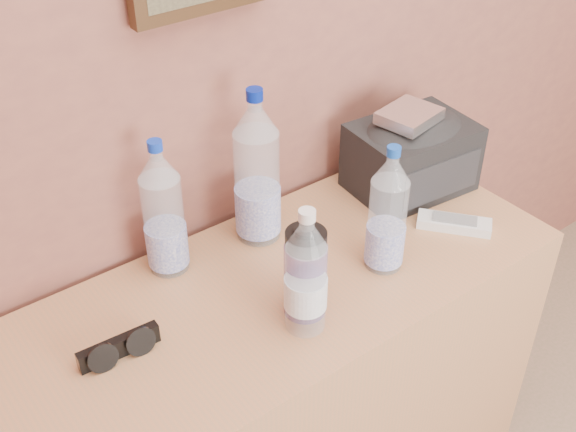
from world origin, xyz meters
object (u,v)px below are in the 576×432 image
at_px(nalgene_bottle, 305,272).
at_px(toiletry_bag, 411,153).
at_px(pet_large_c, 257,175).
at_px(pet_small, 306,278).
at_px(dresser, 284,402).
at_px(ac_remote, 454,223).
at_px(pet_large_b, 163,215).
at_px(pet_large_d, 387,215).
at_px(sunglasses, 119,347).
at_px(foil_packet, 409,116).

distance_m(nalgene_bottle, toiletry_bag, 0.52).
bearing_deg(toiletry_bag, pet_large_c, 176.26).
bearing_deg(toiletry_bag, pet_small, -150.53).
height_order(dresser, ac_remote, ac_remote).
distance_m(dresser, toiletry_bag, 0.68).
bearing_deg(nalgene_bottle, pet_large_b, 117.35).
relative_size(pet_small, nalgene_bottle, 1.34).
bearing_deg(pet_large_d, sunglasses, 169.91).
relative_size(dresser, sunglasses, 7.77).
height_order(pet_large_d, pet_small, pet_large_d).
xyz_separation_m(pet_large_c, toiletry_bag, (0.41, -0.07, -0.06)).
height_order(pet_small, ac_remote, pet_small).
bearing_deg(pet_large_c, toiletry_bag, -9.10).
bearing_deg(pet_small, pet_large_d, 9.87).
distance_m(pet_small, ac_remote, 0.48).
relative_size(pet_large_c, foil_packet, 2.73).
relative_size(dresser, foil_packet, 9.22).
distance_m(pet_large_d, sunglasses, 0.59).
distance_m(pet_large_b, toiletry_bag, 0.64).
xyz_separation_m(pet_small, nalgene_bottle, (0.02, 0.03, -0.02)).
xyz_separation_m(dresser, ac_remote, (0.43, -0.08, 0.39)).
bearing_deg(pet_large_c, nalgene_bottle, -105.42).
bearing_deg(pet_large_b, dresser, -49.15).
height_order(nalgene_bottle, sunglasses, nalgene_bottle).
xyz_separation_m(pet_large_b, nalgene_bottle, (0.15, -0.28, -0.04)).
bearing_deg(nalgene_bottle, pet_small, -127.40).
distance_m(pet_large_c, pet_large_d, 0.29).
distance_m(sunglasses, ac_remote, 0.80).
xyz_separation_m(pet_large_c, foil_packet, (0.39, -0.07, 0.05)).
bearing_deg(ac_remote, pet_large_b, -153.82).
height_order(pet_large_c, nalgene_bottle, pet_large_c).
height_order(pet_large_c, pet_large_d, pet_large_c).
distance_m(sunglasses, foil_packet, 0.84).
relative_size(dresser, nalgene_bottle, 5.99).
xyz_separation_m(pet_large_c, pet_large_d, (0.15, -0.25, -0.03)).
height_order(dresser, pet_large_c, pet_large_c).
xyz_separation_m(pet_large_c, nalgene_bottle, (-0.07, -0.26, -0.06)).
height_order(ac_remote, toiletry_bag, toiletry_bag).
distance_m(pet_large_d, foil_packet, 0.31).
relative_size(pet_large_b, nalgene_bottle, 1.52).
bearing_deg(foil_packet, pet_small, -154.94).
bearing_deg(pet_large_c, foil_packet, -9.76).
bearing_deg(ac_remote, pet_large_d, -129.69).
bearing_deg(dresser, pet_large_c, 72.11).
relative_size(nalgene_bottle, sunglasses, 1.30).
xyz_separation_m(pet_small, foil_packet, (0.48, 0.23, 0.09)).
relative_size(dresser, toiletry_bag, 4.31).
bearing_deg(foil_packet, pet_large_c, 170.24).
height_order(pet_large_c, sunglasses, pet_large_c).
bearing_deg(pet_large_b, pet_small, -68.73).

